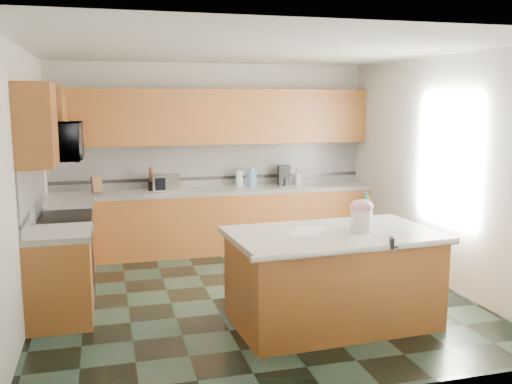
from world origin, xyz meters
name	(u,v)px	position (x,y,z in m)	size (l,w,h in m)	color
floor	(251,296)	(0.00, 0.00, 0.00)	(4.60, 4.60, 0.00)	black
ceiling	(251,49)	(0.00, 0.00, 2.70)	(4.60, 4.60, 0.00)	white
wall_back	(212,157)	(0.00, 2.32, 1.35)	(4.60, 0.04, 2.70)	white
wall_front	(335,218)	(0.00, -2.32, 1.35)	(4.60, 0.04, 2.70)	white
wall_left	(22,185)	(-2.32, 0.00, 1.35)	(0.04, 4.60, 2.70)	white
wall_right	(440,170)	(2.32, 0.00, 1.35)	(0.04, 4.60, 2.70)	white
back_base_cab	(216,222)	(0.00, 2.00, 0.43)	(4.60, 0.60, 0.86)	#5F3113
back_countertop	(216,191)	(0.00, 2.00, 0.89)	(4.60, 0.64, 0.06)	white
back_upper_cab	(213,117)	(0.00, 2.13, 1.94)	(4.60, 0.33, 0.78)	#5F3113
back_backsplash	(212,165)	(0.00, 2.29, 1.24)	(4.60, 0.02, 0.63)	silver
back_accent_band	(212,178)	(0.00, 2.28, 1.04)	(4.60, 0.01, 0.05)	black
left_base_cab_rear	(69,243)	(-2.00, 1.29, 0.43)	(0.60, 0.82, 0.86)	#5F3113
left_counter_rear	(67,206)	(-2.00, 1.29, 0.89)	(0.64, 0.82, 0.06)	white
left_base_cab_front	(60,279)	(-2.00, -0.24, 0.43)	(0.60, 0.72, 0.86)	#5F3113
left_counter_front	(57,234)	(-2.00, -0.24, 0.89)	(0.64, 0.72, 0.06)	white
left_backsplash	(33,188)	(-2.29, 0.55, 1.24)	(0.02, 2.30, 0.63)	silver
left_accent_band	(35,206)	(-2.28, 0.55, 1.04)	(0.01, 2.30, 0.05)	black
left_upper_cab_rear	(51,119)	(-2.13, 1.42, 1.94)	(0.33, 1.09, 0.78)	#5F3113
left_upper_cab_front	(36,125)	(-2.13, -0.24, 1.94)	(0.33, 0.72, 0.78)	#5F3113
range_body	(65,259)	(-2.00, 0.50, 0.44)	(0.60, 0.76, 0.88)	#B7B7BC
range_oven_door	(92,260)	(-1.71, 0.50, 0.40)	(0.02, 0.68, 0.55)	black
range_cooktop	(62,218)	(-2.00, 0.50, 0.90)	(0.62, 0.78, 0.04)	black
range_handle	(93,227)	(-1.68, 0.50, 0.78)	(0.02, 0.02, 0.66)	#B7B7BC
range_backguard	(36,208)	(-2.26, 0.50, 1.02)	(0.06, 0.76, 0.18)	#B7B7BC
microwave	(58,142)	(-2.00, 0.50, 1.73)	(0.73, 0.50, 0.41)	#B7B7BC
island_base	(332,281)	(0.56, -0.97, 0.43)	(1.88, 1.08, 0.86)	#5F3113
island_top	(333,235)	(0.56, -0.97, 0.89)	(1.98, 1.18, 0.06)	white
island_bullnose	(360,250)	(0.56, -1.56, 0.89)	(0.06, 0.06, 1.98)	white
treat_jar	(361,221)	(0.82, -1.03, 1.03)	(0.20, 0.20, 0.21)	silver
treat_jar_lid	(362,206)	(0.82, -1.03, 1.16)	(0.22, 0.22, 0.14)	pink
treat_jar_knob	(362,202)	(0.82, -1.03, 1.21)	(0.02, 0.02, 0.07)	tan
treat_jar_knob_end_l	(358,202)	(0.79, -1.03, 1.21)	(0.04, 0.04, 0.04)	tan
treat_jar_knob_end_r	(365,201)	(0.86, -1.03, 1.21)	(0.04, 0.04, 0.04)	tan
soap_bottle_island	(366,210)	(0.94, -0.89, 1.10)	(0.14, 0.14, 0.36)	teal
paper_sheet_a	(304,234)	(0.26, -0.98, 0.92)	(0.29, 0.22, 0.00)	white
paper_sheet_b	(309,229)	(0.38, -0.80, 0.92)	(0.27, 0.20, 0.00)	white
clamp_body	(392,243)	(0.88, -1.54, 0.93)	(0.03, 0.11, 0.10)	black
clamp_handle	(395,247)	(0.88, -1.61, 0.91)	(0.02, 0.02, 0.08)	black
knife_block	(96,185)	(-1.65, 2.05, 1.03)	(0.12, 0.10, 0.23)	#472814
utensil_crock	(152,186)	(-0.90, 2.08, 0.99)	(0.11, 0.11, 0.13)	black
utensil_bundle	(151,174)	(-0.90, 2.08, 1.15)	(0.06, 0.06, 0.19)	#472814
toaster_oven	(166,183)	(-0.71, 2.05, 1.03)	(0.36, 0.25, 0.21)	#B7B7BC
toaster_oven_door	(167,184)	(-0.71, 1.93, 1.03)	(0.32, 0.01, 0.17)	black
paper_towel	(239,179)	(0.37, 2.10, 1.04)	(0.10, 0.10, 0.23)	white
paper_towel_base	(239,186)	(0.37, 2.10, 0.93)	(0.16, 0.16, 0.01)	#B7B7BC
water_jug	(252,178)	(0.54, 2.06, 1.04)	(0.15, 0.15, 0.25)	#5882A6
water_jug_neck	(252,169)	(0.54, 2.06, 1.19)	(0.07, 0.07, 0.04)	#5882A6
coffee_maker	(284,176)	(1.04, 2.08, 1.06)	(0.17, 0.19, 0.29)	black
coffee_carafe	(285,182)	(1.04, 2.04, 0.98)	(0.12, 0.12, 0.12)	black
soap_bottle_back	(297,178)	(1.24, 2.05, 1.03)	(0.10, 0.10, 0.23)	white
soap_back_cap	(297,169)	(1.24, 2.05, 1.16)	(0.02, 0.02, 0.03)	red
window_light_proxy	(448,159)	(2.29, -0.20, 1.50)	(0.02, 1.40, 1.10)	white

